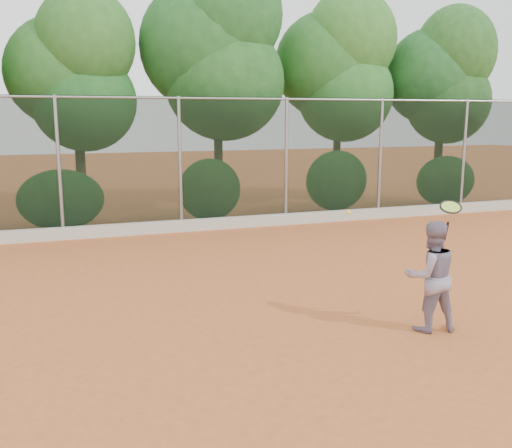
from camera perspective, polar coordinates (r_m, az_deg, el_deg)
name	(u,v)px	position (r m, az deg, el deg)	size (l,w,h in m)	color
ground	(278,316)	(8.85, 2.17, -9.13)	(80.00, 80.00, 0.00)	#BE602C
concrete_curb	(183,226)	(15.15, -7.31, -0.17)	(24.00, 0.20, 0.30)	#BBB8AE
tennis_player	(431,276)	(8.42, 17.07, -5.02)	(0.77, 0.60, 1.58)	gray
chainlink_fence	(180,160)	(15.10, -7.61, 6.33)	(24.09, 0.09, 3.50)	black
foliage_backdrop	(144,65)	(16.96, -11.13, 15.31)	(23.70, 3.63, 7.55)	#47291B
tennis_racket	(450,210)	(8.30, 18.85, 1.36)	(0.39, 0.38, 0.58)	black
tennis_ball_in_flight	(349,212)	(7.16, 9.24, 1.16)	(0.06, 0.06, 0.06)	#F3F437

